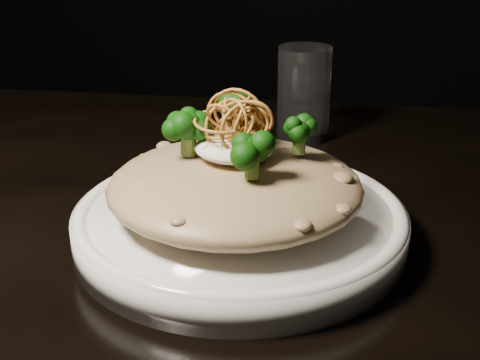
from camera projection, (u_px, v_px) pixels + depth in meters
table at (241, 310)px, 0.61m from camera, size 1.10×0.80×0.75m
plate at (240, 225)px, 0.55m from camera, size 0.27×0.27×0.03m
risotto at (235, 186)px, 0.54m from camera, size 0.21×0.21×0.05m
broccoli at (246, 134)px, 0.52m from camera, size 0.12×0.12×0.04m
cheese at (234, 147)px, 0.53m from camera, size 0.06×0.06×0.02m
shallots at (239, 115)px, 0.52m from camera, size 0.05×0.05×0.03m
drinking_glass at (304, 94)px, 0.78m from camera, size 0.06×0.06×0.11m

